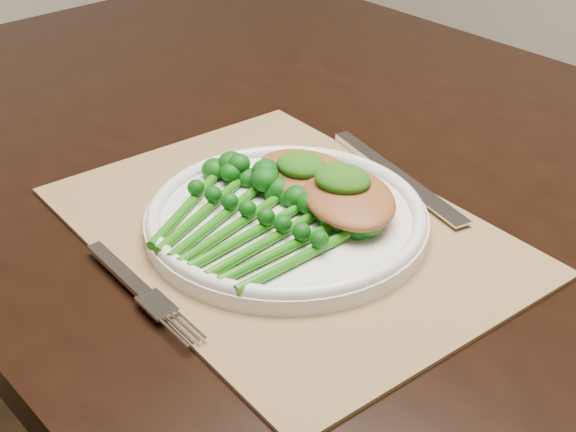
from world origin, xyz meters
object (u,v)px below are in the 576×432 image
Objects in this scene: placemat at (284,229)px; dinner_plate at (287,217)px; dining_table at (384,432)px; chicken_fillet_left at (310,176)px; broccolini_bundle at (241,231)px.

dinner_plate is at bearing 28.38° from placemat.
dining_table is 13.51× the size of chicken_fillet_left.
chicken_fillet_left reaches higher than dinner_plate.
dinner_plate is at bearing -67.02° from chicken_fillet_left.
broccolini_bundle is at bearing -99.25° from dinner_plate.
placemat is 2.45× the size of broccolini_bundle.
dinner_plate is at bearing 79.89° from broccolini_bundle.
broccolini_bundle is at bearing -78.86° from chicken_fillet_left.
dinner_plate is 1.50× the size of broccolini_bundle.
placemat is at bearing -164.77° from dinner_plate.
chicken_fillet_left reaches higher than broccolini_bundle.
dinner_plate reaches higher than placemat.
chicken_fillet_left is at bearing 92.00° from broccolini_bundle.
dinner_plate is 0.06m from chicken_fillet_left.
chicken_fillet_left is at bearing -112.72° from dining_table.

